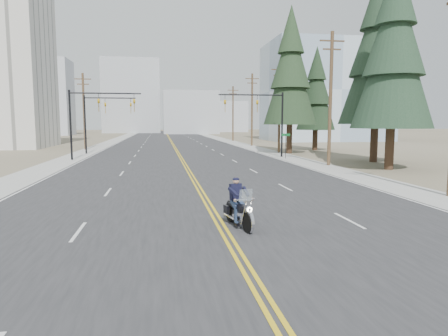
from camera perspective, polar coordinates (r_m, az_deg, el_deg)
name	(u,v)px	position (r m, az deg, el deg)	size (l,w,h in m)	color
ground_plane	(243,265)	(11.00, 2.78, -13.63)	(400.00, 400.00, 0.00)	#776D56
road	(171,141)	(80.22, -7.56, 3.79)	(20.00, 200.00, 0.01)	#303033
sidewalk_left	(112,142)	(80.74, -15.76, 3.62)	(3.00, 200.00, 0.01)	#A5A5A0
sidewalk_right	(228,141)	(81.34, 0.58, 3.88)	(3.00, 200.00, 0.01)	#A5A5A0
traffic_mast_left	(91,111)	(42.67, -18.47, 7.75)	(7.10, 0.26, 7.00)	black
traffic_mast_right	(264,112)	(43.56, 5.76, 8.02)	(7.10, 0.26, 7.00)	black
traffic_mast_far	(99,113)	(50.63, -17.38, 7.48)	(6.10, 0.26, 7.00)	black
street_sign	(286,141)	(42.19, 8.81, 3.77)	(0.90, 0.06, 2.62)	black
utility_pole_b	(330,97)	(36.26, 14.97, 9.79)	(2.20, 0.30, 11.50)	brown
utility_pole_c	(279,107)	(50.32, 7.93, 8.69)	(2.20, 0.30, 11.00)	brown
utility_pole_d	(252,109)	(64.82, 4.02, 8.47)	(2.20, 0.30, 11.50)	brown
utility_pole_e	(233,113)	(81.45, 1.29, 7.91)	(2.20, 0.30, 11.00)	brown
utility_pole_left	(84,110)	(59.04, -19.37, 7.82)	(2.20, 0.30, 10.50)	brown
glass_building	(325,92)	(87.30, 14.20, 10.43)	(24.00, 16.00, 20.00)	#9EB5CC
haze_bldg_a	(46,98)	(129.55, -24.09, 9.18)	(14.00, 12.00, 22.00)	#B7BCC6
haze_bldg_b	(190,113)	(135.52, -4.83, 7.88)	(18.00, 14.00, 14.00)	#ADB2B7
haze_bldg_c	(297,105)	(127.39, 10.37, 8.79)	(16.00, 12.00, 18.00)	#B7BCC6
haze_bldg_d	(132,97)	(150.71, -13.01, 9.89)	(20.00, 15.00, 26.00)	#ADB2B7
haze_bldg_e	(228,117)	(162.40, 0.54, 7.33)	(14.00, 14.00, 12.00)	#B7BCC6
haze_bldg_f	(11,109)	(148.11, -28.19, 7.41)	(12.00, 12.00, 16.00)	#ADB2B7
motorcyclist	(239,203)	(14.43, 2.16, -5.03)	(0.98, 2.30, 1.79)	black
conifer_near	(394,48)	(35.12, 23.14, 15.45)	(6.27, 6.27, 16.61)	#382619
conifer_mid	(378,51)	(41.28, 21.13, 15.35)	(6.81, 6.81, 18.15)	#382619
conifer_tall	(291,69)	(50.03, 9.49, 13.75)	(6.36, 6.36, 17.66)	#382619
conifer_far	(316,91)	(56.16, 13.05, 10.66)	(5.19, 5.19, 13.91)	#382619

